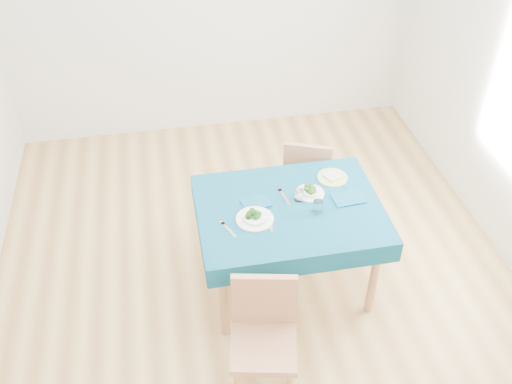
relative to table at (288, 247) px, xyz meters
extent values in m
cube|color=#A57D45|center=(-0.22, 0.10, -0.39)|extent=(4.00, 4.50, 0.02)
cube|color=silver|center=(-0.22, 2.35, 0.97)|extent=(4.00, 0.02, 2.70)
cube|color=navy|center=(0.00, 0.00, 0.00)|extent=(1.27, 0.97, 0.76)
cube|color=#A16E4C|center=(-0.35, -0.85, 0.11)|extent=(0.48, 0.50, 0.99)
cube|color=#A16E4C|center=(0.34, 0.73, 0.09)|extent=(0.50, 0.52, 0.94)
cube|color=silver|center=(-0.45, -0.14, 0.38)|extent=(0.09, 0.17, 0.00)
cube|color=silver|center=(-0.16, -0.11, 0.38)|extent=(0.05, 0.23, 0.00)
cube|color=silver|center=(-0.01, 0.12, 0.38)|extent=(0.06, 0.19, 0.00)
cube|color=silver|center=(0.45, 0.07, 0.38)|extent=(0.02, 0.19, 0.00)
cube|color=navy|center=(-0.22, 0.08, 0.38)|extent=(0.21, 0.16, 0.01)
cube|color=navy|center=(0.42, 0.01, 0.39)|extent=(0.23, 0.17, 0.01)
cylinder|color=white|center=(0.08, 0.07, 0.42)|extent=(0.06, 0.06, 0.08)
cylinder|color=white|center=(0.18, -0.08, 0.42)|extent=(0.07, 0.07, 0.09)
cylinder|color=#AAD869|center=(0.38, 0.26, 0.38)|extent=(0.22, 0.22, 0.01)
cube|color=beige|center=(0.38, 0.26, 0.40)|extent=(0.15, 0.15, 0.02)
camera|label=1|loc=(-0.78, -2.88, 2.94)|focal=40.00mm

